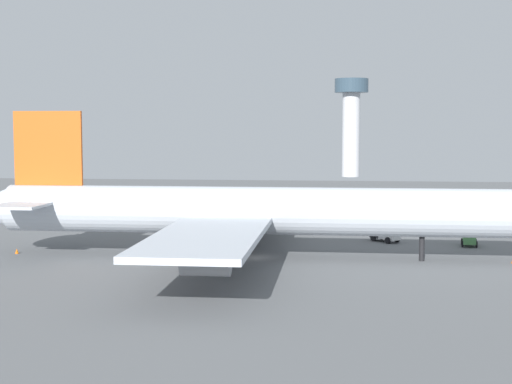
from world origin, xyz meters
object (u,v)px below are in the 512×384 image
Objects in this scene: safety_cone_tail at (17,251)px; fuel_truck at (384,233)px; cargo_loader at (486,220)px; maintenance_van at (469,239)px; control_tower at (351,117)px; catering_truck at (242,222)px; cargo_airplane at (252,211)px.

fuel_truck is at bearing 17.90° from safety_cone_tail.
cargo_loader is 23.38m from maintenance_van.
control_tower is at bearing 73.95° from safety_cone_tail.
control_tower is at bearing 90.80° from fuel_truck.
safety_cone_tail is at bearing -106.05° from control_tower.
maintenance_van is at bearing -14.30° from fuel_truck.
control_tower is at bearing 81.44° from catering_truck.
control_tower is at bearing 98.98° from cargo_loader.
fuel_truck is at bearing -134.70° from cargo_loader.
fuel_truck reaches higher than cargo_loader.
cargo_loader is at bearing 43.27° from cargo_airplane.
safety_cone_tail is (-32.63, -0.52, -5.85)m from cargo_airplane.
maintenance_van is 5.85× the size of safety_cone_tail.
safety_cone_tail is at bearing -134.03° from catering_truck.
control_tower is (-14.30, 156.34, 20.49)m from maintenance_van.
cargo_airplane is 17.54× the size of maintenance_van.
fuel_truck is at bearing 40.99° from cargo_airplane.
safety_cone_tail is (-27.58, -28.53, -0.79)m from catering_truck.
control_tower is (-2.14, 153.24, 20.31)m from fuel_truck.
maintenance_van is 0.12× the size of control_tower.
safety_cone_tail is 177.86m from control_tower.
cargo_airplane reaches higher than catering_truck.
safety_cone_tail is at bearing -162.10° from fuel_truck.
cargo_airplane is 51.58m from cargo_loader.
cargo_loader is 1.34× the size of maintenance_van.
maintenance_van is (30.50, 12.83, -5.11)m from cargo_airplane.
cargo_airplane is 16.26× the size of catering_truck.
fuel_truck is at bearing -27.29° from catering_truck.
cargo_loader is at bearing -81.02° from control_tower.
catering_truck is at bearing -170.40° from cargo_loader.
cargo_airplane is 33.16m from safety_cone_tail.
control_tower reaches higher than cargo_airplane.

